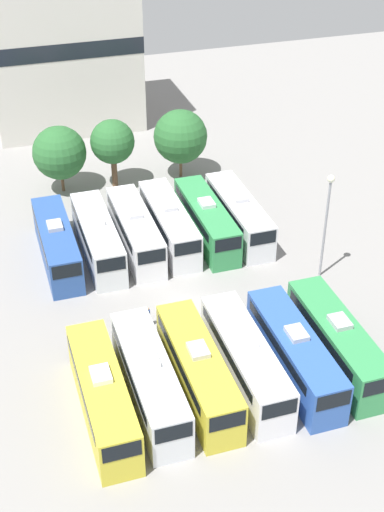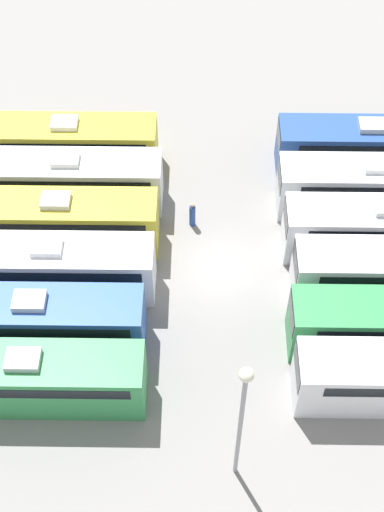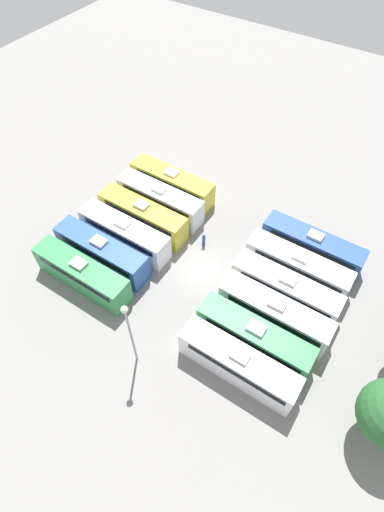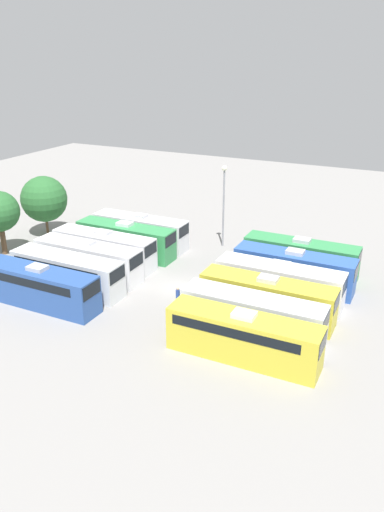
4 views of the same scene
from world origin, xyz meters
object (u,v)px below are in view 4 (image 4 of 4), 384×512
bus_0 (243,336)px  bus_5 (300,256)px  bus_1 (252,315)px  tree_2 (44,199)px  bus_7 (67,271)px  worker_person (178,298)px  bus_6 (39,286)px  bus_10 (125,239)px  bus_11 (140,230)px  bus_2 (267,297)px  bus_8 (88,259)px  light_pole (224,194)px  bus_3 (279,282)px  bus_4 (293,269)px  bus_9 (104,248)px

bus_0 → bus_5: size_ratio=1.00×
bus_0 → bus_1: same height
bus_0 → tree_2: (14.42, 30.46, 2.57)m
bus_7 → worker_person: size_ratio=6.20×
bus_1 → bus_6: (-3.19, 18.17, 0.00)m
bus_10 → bus_11: bearing=0.7°
bus_6 → bus_10: bearing=-0.9°
bus_2 → bus_10: size_ratio=1.00×
bus_5 → bus_2: bearing=179.0°
bus_8 → bus_10: 6.40m
bus_1 → worker_person: size_ratio=6.20×
bus_6 → light_pole: size_ratio=1.20×
worker_person → bus_3: bearing=-57.4°
bus_7 → bus_10: same height
bus_3 → bus_8: same height
bus_2 → bus_8: bearing=89.1°
light_pole → worker_person: bearing=-171.8°
light_pole → bus_5: bearing=-110.7°
worker_person → bus_8: bearing=80.8°
bus_3 → bus_4: size_ratio=1.00×
bus_7 → bus_5: bearing=-54.5°
bus_9 → worker_person: (-4.85, -11.08, -1.01)m
bus_2 → tree_2: size_ratio=1.56×
bus_6 → bus_7: size_ratio=1.00×
bus_0 → bus_5: bearing=0.6°
bus_4 → bus_9: 19.21m
bus_1 → bus_3: size_ratio=1.00×
bus_1 → bus_8: (3.54, 18.12, 0.00)m
bus_10 → light_pole: bearing=-50.2°
bus_2 → bus_3: 3.31m
bus_5 → bus_11: bearing=90.9°
bus_4 → light_pole: light_pole is taller
bus_1 → bus_9: 19.58m
bus_2 → bus_5: (10.02, -0.17, 0.00)m
bus_4 → bus_6: same height
bus_0 → bus_9: bearing=62.5°
bus_4 → bus_11: bearing=80.7°
bus_9 → light_pole: bearing=-40.7°
tree_2 → light_pole: bearing=-74.4°
bus_5 → tree_2: 30.48m
bus_10 → bus_2: bearing=-110.3°
bus_7 → bus_11: (12.77, 0.01, 0.00)m
bus_11 → bus_7: bearing=-180.0°
bus_6 → bus_7: (3.44, -0.17, 0.00)m
bus_4 → bus_9: size_ratio=1.00×
bus_1 → bus_11: 22.21m
bus_8 → bus_3: bearing=-80.6°
bus_4 → bus_3: bearing=173.9°
bus_0 → bus_9: (9.81, 18.86, 0.00)m
bus_4 → bus_7: 20.90m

